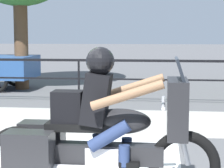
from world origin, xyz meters
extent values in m
cube|color=#A8A59E|center=(0.00, 3.40, 0.01)|extent=(44.00, 2.40, 0.01)
cube|color=black|center=(0.00, 5.53, 1.04)|extent=(36.00, 0.04, 0.06)
cube|color=black|center=(0.00, 5.53, 0.59)|extent=(36.00, 0.03, 0.04)
cylinder|color=black|center=(0.00, 5.53, 0.54)|extent=(0.05, 0.05, 1.07)
torus|color=black|center=(2.28, -0.52, 0.36)|extent=(0.73, 0.11, 0.73)
torus|color=black|center=(0.55, -0.52, 0.36)|extent=(0.73, 0.11, 0.73)
cube|color=#232326|center=(1.41, -0.52, 0.46)|extent=(1.31, 0.22, 0.20)
cube|color=silver|center=(1.45, -0.52, 0.41)|extent=(0.34, 0.26, 0.26)
ellipsoid|color=#232326|center=(1.62, -0.52, 0.81)|extent=(0.63, 0.30, 0.26)
cube|color=black|center=(1.24, -0.52, 0.75)|extent=(0.76, 0.28, 0.08)
cube|color=#232326|center=(2.20, -0.52, 0.96)|extent=(0.20, 0.61, 0.58)
cube|color=#1E232B|center=(2.22, -0.52, 1.35)|extent=(0.10, 0.52, 0.24)
cylinder|color=silver|center=(2.06, -0.52, 1.01)|extent=(0.04, 0.70, 0.04)
cube|color=#232326|center=(0.73, -0.76, 0.54)|extent=(0.48, 0.28, 0.38)
cube|color=#232326|center=(0.73, -0.28, 0.54)|extent=(0.48, 0.28, 0.38)
cylinder|color=silver|center=(2.25, -0.52, 0.66)|extent=(0.20, 0.06, 0.59)
cube|color=black|center=(1.38, -0.52, 1.04)|extent=(0.31, 0.36, 0.55)
sphere|color=#8C6647|center=(1.42, -0.52, 1.40)|extent=(0.23, 0.23, 0.23)
sphere|color=black|center=(1.42, -0.52, 1.42)|extent=(0.29, 0.29, 0.29)
cylinder|color=navy|center=(1.53, -0.67, 0.69)|extent=(0.44, 0.13, 0.34)
cylinder|color=navy|center=(1.68, -0.67, 0.49)|extent=(0.11, 0.11, 0.21)
cube|color=black|center=(1.73, -0.67, 0.38)|extent=(0.20, 0.10, 0.09)
cylinder|color=navy|center=(1.53, -0.37, 0.69)|extent=(0.44, 0.13, 0.34)
cylinder|color=navy|center=(1.68, -0.37, 0.49)|extent=(0.11, 0.11, 0.21)
cube|color=black|center=(1.73, -0.37, 0.38)|extent=(0.20, 0.10, 0.09)
cylinder|color=#8C6647|center=(1.72, -0.82, 1.12)|extent=(0.71, 0.09, 0.31)
cylinder|color=#8C6647|center=(1.72, -0.22, 1.12)|extent=(0.71, 0.09, 0.31)
cube|color=black|center=(1.08, -0.52, 0.95)|extent=(0.31, 0.24, 0.33)
torus|color=black|center=(-2.66, 8.52, 0.35)|extent=(0.70, 0.11, 0.70)
cylinder|color=brown|center=(-2.21, 7.86, 1.53)|extent=(0.42, 0.42, 3.07)
camera|label=1|loc=(2.05, -4.88, 1.71)|focal=70.00mm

